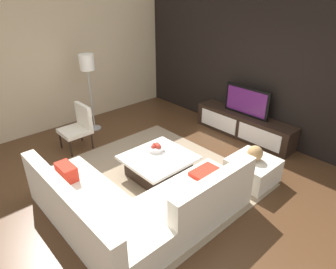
% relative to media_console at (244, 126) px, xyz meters
% --- Properties ---
extents(ground_plane, '(14.00, 14.00, 0.00)m').
position_rel_media_console_xyz_m(ground_plane, '(0.00, -2.40, -0.25)').
color(ground_plane, '#4C301C').
extents(feature_wall_back, '(6.40, 0.12, 2.80)m').
position_rel_media_console_xyz_m(feature_wall_back, '(0.00, 0.30, 1.15)').
color(feature_wall_back, black).
rests_on(feature_wall_back, ground).
extents(side_wall_left, '(0.12, 5.20, 2.80)m').
position_rel_media_console_xyz_m(side_wall_left, '(-3.20, -2.20, 1.15)').
color(side_wall_left, '#C6B28E').
rests_on(side_wall_left, ground).
extents(area_rug, '(3.09, 2.77, 0.01)m').
position_rel_media_console_xyz_m(area_rug, '(-0.10, -2.40, -0.24)').
color(area_rug, gray).
rests_on(area_rug, ground).
extents(media_console, '(2.20, 0.46, 0.50)m').
position_rel_media_console_xyz_m(media_console, '(0.00, 0.00, 0.00)').
color(media_console, black).
rests_on(media_console, ground).
extents(television, '(1.02, 0.06, 0.59)m').
position_rel_media_console_xyz_m(television, '(0.00, 0.00, 0.55)').
color(television, black).
rests_on(television, media_console).
extents(sectional_couch, '(2.32, 2.36, 0.79)m').
position_rel_media_console_xyz_m(sectional_couch, '(0.51, -3.26, 0.02)').
color(sectional_couch, silver).
rests_on(sectional_couch, ground).
extents(coffee_table, '(1.00, 1.06, 0.38)m').
position_rel_media_console_xyz_m(coffee_table, '(-0.10, -2.30, -0.05)').
color(coffee_table, black).
rests_on(coffee_table, ground).
extents(accent_chair_near, '(0.53, 0.53, 0.87)m').
position_rel_media_console_xyz_m(accent_chair_near, '(-1.91, -2.78, 0.24)').
color(accent_chair_near, black).
rests_on(accent_chair_near, ground).
extents(floor_lamp, '(0.30, 0.30, 1.66)m').
position_rel_media_console_xyz_m(floor_lamp, '(-2.48, -2.15, 1.14)').
color(floor_lamp, '#A5A5AA').
rests_on(floor_lamp, ground).
extents(ottoman, '(0.70, 0.70, 0.40)m').
position_rel_media_console_xyz_m(ottoman, '(1.04, -1.25, -0.05)').
color(ottoman, silver).
rests_on(ottoman, ground).
extents(fruit_bowl, '(0.28, 0.28, 0.14)m').
position_rel_media_console_xyz_m(fruit_bowl, '(-0.28, -2.19, 0.18)').
color(fruit_bowl, silver).
rests_on(fruit_bowl, coffee_table).
extents(decorative_ball, '(0.25, 0.25, 0.25)m').
position_rel_media_console_xyz_m(decorative_ball, '(1.04, -1.25, 0.27)').
color(decorative_ball, '#AD8451').
rests_on(decorative_ball, ottoman).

